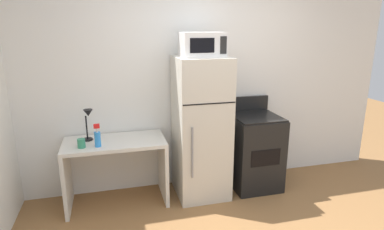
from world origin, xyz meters
TOP-DOWN VIEW (x-y plane):
  - wall_back_white at (0.00, 1.70)m, footprint 5.00×0.10m
  - desk at (-1.09, 1.35)m, footprint 1.10×0.56m
  - desk_lamp at (-1.35, 1.43)m, footprint 0.14×0.12m
  - spray_bottle at (-1.26, 1.21)m, footprint 0.06×0.06m
  - coffee_mug at (-1.42, 1.22)m, footprint 0.08×0.08m
  - refrigerator at (-0.10, 1.32)m, footprint 0.59×0.64m
  - microwave at (-0.10, 1.30)m, footprint 0.46×0.35m
  - oven_range at (0.59, 1.33)m, footprint 0.57×0.61m

SIDE VIEW (x-z plane):
  - oven_range at x=0.59m, z-range -0.08..1.02m
  - desk at x=-1.09m, z-range 0.14..0.89m
  - coffee_mug at x=-1.42m, z-range 0.75..0.84m
  - refrigerator at x=-0.10m, z-range 0.00..1.65m
  - spray_bottle at x=-1.26m, z-range 0.72..0.97m
  - desk_lamp at x=-1.35m, z-range 0.81..1.17m
  - wall_back_white at x=0.00m, z-range 0.00..2.60m
  - microwave at x=-0.10m, z-range 1.65..1.91m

